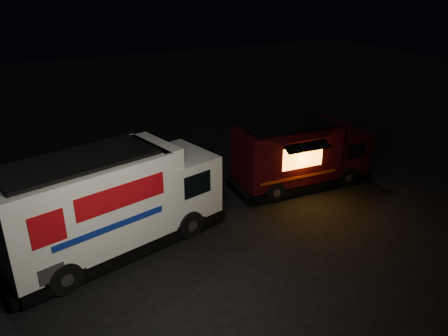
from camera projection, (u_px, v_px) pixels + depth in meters
ground at (210, 240)px, 14.89m from camera, size 80.00×80.00×0.00m
white_truck at (114, 200)px, 13.94m from camera, size 7.88×4.24×3.40m
red_truck at (302, 154)px, 18.44m from camera, size 6.20×2.62×2.83m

